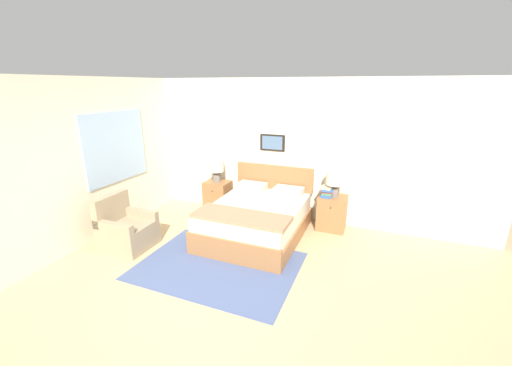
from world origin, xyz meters
TOP-DOWN VIEW (x-y plane):
  - ground_plane at (0.00, 0.00)m, footprint 16.00×16.00m
  - wall_back at (-0.00, 2.83)m, footprint 7.41×0.09m
  - wall_left at (-2.53, 1.40)m, footprint 0.08×5.20m
  - area_rug_main at (-0.24, 0.72)m, footprint 2.22×1.63m
  - bed at (-0.09, 1.81)m, footprint 1.50×1.91m
  - armchair at (-1.86, 0.68)m, footprint 0.71×0.68m
  - nightstand_near_window at (-1.24, 2.55)m, footprint 0.49×0.43m
  - nightstand_by_door at (1.06, 2.55)m, footprint 0.49×0.43m
  - table_lamp_near_window at (-1.24, 2.54)m, footprint 0.31×0.31m
  - table_lamp_by_door at (1.06, 2.54)m, footprint 0.31×0.31m
  - book_thick_bottom at (0.95, 2.50)m, footprint 0.19×0.27m
  - book_hardcover_middle at (0.95, 2.50)m, footprint 0.20×0.24m
  - book_novel_upper at (0.95, 2.50)m, footprint 0.23×0.24m
  - book_slim_near_top at (0.95, 2.50)m, footprint 0.24×0.31m
  - book_paperback_top at (0.95, 2.50)m, footprint 0.21×0.28m

SIDE VIEW (x-z plane):
  - ground_plane at x=0.00m, z-range 0.00..0.00m
  - area_rug_main at x=-0.24m, z-range 0.00..0.01m
  - armchair at x=-1.86m, z-range -0.14..0.70m
  - bed at x=-0.09m, z-range -0.21..0.82m
  - nightstand_near_window at x=-1.24m, z-range 0.00..0.62m
  - nightstand_by_door at x=1.06m, z-range 0.00..0.62m
  - book_thick_bottom at x=0.95m, z-range 0.62..0.66m
  - book_hardcover_middle at x=0.95m, z-range 0.66..0.71m
  - book_novel_upper at x=0.95m, z-range 0.71..0.73m
  - book_slim_near_top at x=0.95m, z-range 0.73..0.77m
  - book_paperback_top at x=0.95m, z-range 0.77..0.81m
  - table_lamp_near_window at x=-1.24m, z-range 0.69..1.13m
  - table_lamp_by_door at x=1.06m, z-range 0.69..1.13m
  - wall_back at x=0.00m, z-range 0.00..2.60m
  - wall_left at x=-2.53m, z-range 0.01..2.61m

